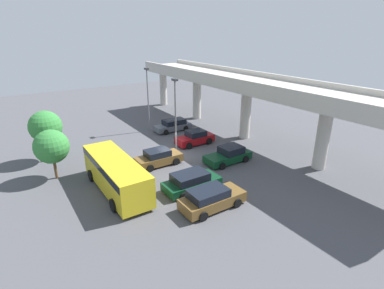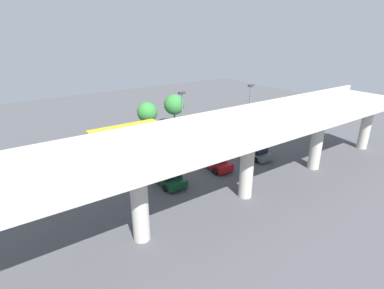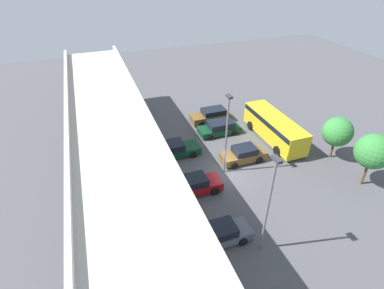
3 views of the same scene
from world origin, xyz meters
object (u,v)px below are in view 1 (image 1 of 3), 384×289
parked_car_2 (158,158)px  lamp_post_near_aisle (175,112)px  shuttle_bus (116,172)px  tree_front_left (45,127)px  parked_car_1 (195,138)px  tree_front_centre (51,147)px  parked_car_5 (211,198)px  parked_car_0 (173,125)px  lamp_post_mid_lot (148,95)px  parked_car_3 (229,155)px  parked_car_4 (191,181)px

parked_car_2 → lamp_post_near_aisle: lamp_post_near_aisle is taller
shuttle_bus → tree_front_left: tree_front_left is taller
parked_car_1 → tree_front_centre: (0.28, -14.54, 2.17)m
parked_car_5 → tree_front_left: size_ratio=0.97×
parked_car_2 → parked_car_5: parked_car_5 is taller
parked_car_5 → tree_front_left: bearing=117.9°
parked_car_2 → tree_front_left: 10.99m
parked_car_0 → parked_car_2: 10.27m
lamp_post_mid_lot → tree_front_centre: (7.29, -12.35, -1.67)m
parked_car_0 → parked_car_3: parked_car_3 is taller
tree_front_left → lamp_post_mid_lot: bearing=104.1°
parked_car_0 → tree_front_left: tree_front_left is taller
parked_car_0 → parked_car_3: (11.24, -0.31, -0.00)m
parked_car_3 → lamp_post_near_aisle: size_ratio=0.60×
parked_car_2 → parked_car_4: bearing=-89.8°
parked_car_3 → shuttle_bus: 10.98m
parked_car_1 → parked_car_2: (2.68, -5.94, -0.01)m
parked_car_2 → parked_car_4: parked_car_2 is taller
shuttle_bus → lamp_post_mid_lot: bearing=-35.7°
parked_car_2 → parked_car_1: bearing=24.3°
tree_front_left → tree_front_centre: 4.31m
tree_front_left → parked_car_4: bearing=34.2°
lamp_post_mid_lot → parked_car_2: bearing=-21.2°
parked_car_1 → parked_car_3: 5.78m
parked_car_1 → parked_car_3: parked_car_1 is taller
parked_car_2 → parked_car_4: (5.61, 0.02, -0.02)m
parked_car_1 → lamp_post_near_aisle: 5.41m
tree_front_left → parked_car_0: bearing=95.8°
shuttle_bus → lamp_post_near_aisle: 8.76m
parked_car_1 → parked_car_4: 10.18m
parked_car_5 → lamp_post_near_aisle: 10.66m
parked_car_1 → shuttle_bus: 12.10m
parked_car_0 → tree_front_left: (1.47, -14.58, 2.74)m
parked_car_1 → lamp_post_mid_lot: bearing=-72.7°
parked_car_4 → parked_car_5: 3.01m
parked_car_1 → lamp_post_near_aisle: (1.71, -3.43, 3.82)m
parked_car_5 → tree_front_centre: (-11.01, -8.37, 2.15)m
parked_car_0 → parked_car_5: size_ratio=0.95×
parked_car_2 → parked_car_5: 8.61m
parked_car_5 → lamp_post_mid_lot: lamp_post_mid_lot is taller
lamp_post_near_aisle → parked_car_4: bearing=-20.7°
parked_car_3 → lamp_post_mid_lot: lamp_post_mid_lot is taller
parked_car_1 → parked_car_2: size_ratio=0.99×
parked_car_4 → tree_front_centre: bearing=137.1°
lamp_post_near_aisle → parked_car_2: bearing=-68.8°
lamp_post_near_aisle → lamp_post_mid_lot: (-8.72, 1.25, 0.02)m
parked_car_0 → parked_car_1: size_ratio=1.06×
parked_car_2 → shuttle_bus: (2.47, -4.97, 0.87)m
parked_car_5 → lamp_post_near_aisle: bearing=74.0°
parked_car_3 → lamp_post_near_aisle: (-4.07, -3.44, 3.85)m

